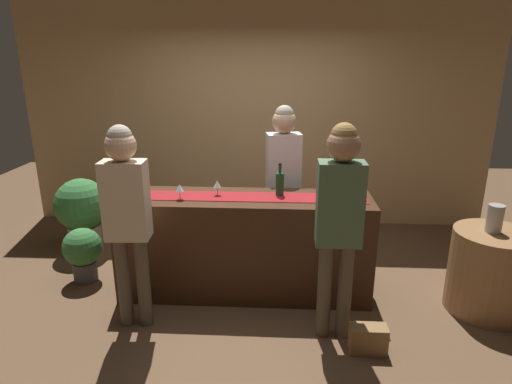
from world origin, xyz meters
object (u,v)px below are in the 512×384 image
Objects in this scene: wine_bottle_amber at (360,186)px; wine_glass_mid_counter at (180,188)px; potted_plant_small at (83,251)px; wine_glass_far_end at (146,188)px; customer_sipping at (339,211)px; bartender at (283,170)px; round_side_table at (489,272)px; vase_on_side_table at (495,219)px; customer_browsing at (126,207)px; potted_plant_tall at (82,210)px; wine_bottle_green at (280,184)px; wine_bottle_clear at (341,185)px; handbag at (368,339)px; wine_glass_near_customer at (217,185)px.

wine_bottle_amber is 1.60m from wine_glass_mid_counter.
potted_plant_small is at bearing 168.20° from wine_glass_mid_counter.
wine_glass_mid_counter and wine_glass_far_end have the same top height.
bartender is at bearing 108.88° from customer_sipping.
wine_glass_far_end is at bearing -16.57° from potted_plant_small.
customer_sipping is (1.62, -0.53, 0.02)m from wine_glass_far_end.
wine_bottle_amber is at bearing 168.99° from round_side_table.
vase_on_side_table is (1.37, 0.46, -0.21)m from customer_sipping.
customer_browsing is 1.96× the size of potted_plant_tall.
wine_bottle_green is at bearing 176.33° from wine_bottle_amber.
customer_sipping is 2.00× the size of potted_plant_tall.
round_side_table is at bearing -13.64° from potted_plant_tall.
customer_browsing is (-1.73, -0.63, -0.02)m from wine_bottle_clear.
bartender is at bearing 140.45° from wine_bottle_amber.
wine_glass_mid_counter is 1.31m from potted_plant_small.
customer_sipping is 6.16× the size of handbag.
vase_on_side_table is at bearing -1.60° from wine_glass_mid_counter.
bartender reaches higher than potted_plant_tall.
round_side_table is at bearing -8.19° from wine_bottle_green.
customer_sipping reaches higher than wine_bottle_amber.
wine_glass_far_end is 1.50m from potted_plant_tall.
bartender is at bearing 29.87° from wine_glass_far_end.
customer_browsing is 2.11m from handbag.
wine_bottle_amber is 0.72m from customer_sipping.
wine_bottle_clear is at bearing 82.06° from customer_sipping.
round_side_table is 3.08× the size of vase_on_side_table.
wine_bottle_clear reaches higher than round_side_table.
wine_glass_mid_counter is 2.81m from round_side_table.
vase_on_side_table reaches higher than handbag.
round_side_table reaches higher than handbag.
wine_glass_mid_counter is 1.43m from customer_sipping.
round_side_table is (1.13, -0.22, -0.69)m from wine_bottle_amber.
wine_glass_mid_counter is (-0.88, -0.17, -0.01)m from wine_bottle_green.
wine_glass_near_customer is at bearing -179.24° from wine_bottle_clear.
round_side_table is 0.86× the size of potted_plant_tall.
potted_plant_tall is at bearing 165.36° from wine_bottle_amber.
wine_glass_far_end reaches higher than potted_plant_small.
customer_sipping is at bearing -18.24° from wine_glass_far_end.
vase_on_side_table is at bearing 4.82° from customer_browsing.
bartender is (-0.68, 0.56, -0.00)m from wine_bottle_amber.
wine_glass_mid_counter is 2.70m from vase_on_side_table.
vase_on_side_table is (1.81, -0.25, -0.20)m from wine_bottle_green.
vase_on_side_table is at bearing -7.84° from wine_bottle_green.
bartender is (1.21, 0.70, 0.00)m from wine_glass_far_end.
wine_bottle_green reaches higher than potted_plant_tall.
wine_glass_far_end is 1.71m from customer_sipping.
customer_sipping is (-0.27, -0.67, 0.01)m from wine_bottle_amber.
customer_browsing reaches higher than wine_bottle_green.
wine_bottle_green is 0.18× the size of bartender.
wine_bottle_clear is 1.84m from customer_browsing.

